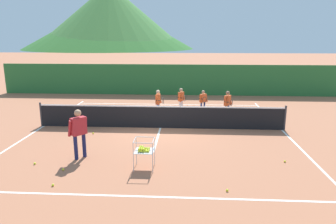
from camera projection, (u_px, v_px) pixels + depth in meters
ground_plane at (160, 128)px, 13.60m from camera, size 120.00×120.00×0.00m
line_baseline_near at (140, 196)px, 7.80m from camera, size 10.28×0.08×0.01m
line_baseline_far at (167, 104)px, 18.25m from camera, size 10.28×0.08×0.01m
line_sideline_west at (44, 126)px, 13.89m from camera, size 0.08×10.77×0.01m
line_sideline_east at (282, 130)px, 13.30m from camera, size 0.08×10.77×0.01m
line_service_center at (160, 128)px, 13.59m from camera, size 0.08×5.85×0.01m
tennis_net at (160, 117)px, 13.48m from camera, size 10.53×0.08×1.05m
instructor at (79, 129)px, 10.03m from camera, size 0.57×0.79×1.62m
student_0 at (158, 101)px, 15.31m from camera, size 0.41×0.66×1.32m
student_1 at (181, 98)px, 16.07m from camera, size 0.41×0.70×1.28m
student_2 at (203, 100)px, 15.97m from camera, size 0.46×0.64×1.19m
student_3 at (228, 102)px, 14.90m from camera, size 0.45×0.72×1.34m
ball_cart at (144, 149)px, 9.33m from camera, size 0.58×0.58×0.90m
tennis_ball_0 at (285, 161)px, 9.89m from camera, size 0.07×0.07×0.07m
tennis_ball_1 at (93, 133)px, 12.76m from camera, size 0.07×0.07×0.07m
tennis_ball_2 at (35, 163)px, 9.73m from camera, size 0.07×0.07×0.07m
tennis_ball_3 at (53, 185)px, 8.33m from camera, size 0.07×0.07×0.07m
tennis_ball_4 at (227, 190)px, 8.04m from camera, size 0.07×0.07×0.07m
tennis_ball_5 at (63, 169)px, 9.30m from camera, size 0.07×0.07×0.07m
windscreen_fence at (170, 80)px, 20.95m from camera, size 22.62×0.08×2.03m
hill_0 at (109, 25)px, 94.19m from camera, size 50.21×50.21×13.86m
hill_1 at (110, 17)px, 92.55m from camera, size 44.70×44.70×18.42m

